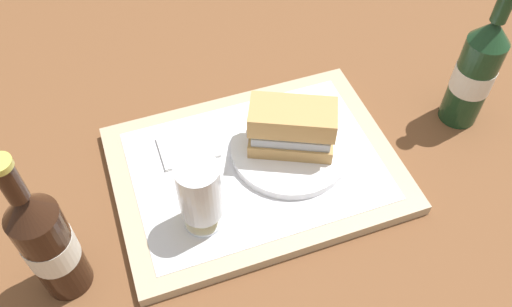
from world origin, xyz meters
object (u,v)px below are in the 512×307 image
plate (290,148)px  sandwich (290,127)px  beer_bottle (47,242)px  second_bottle (475,70)px  beer_glass (200,194)px

plate → sandwich: bearing=-25.3°
beer_bottle → plate: bearing=-165.4°
beer_bottle → second_bottle: 0.68m
beer_bottle → second_bottle: same height
sandwich → beer_bottle: 0.38m
sandwich → second_bottle: bearing=-155.8°
sandwich → beer_bottle: bearing=40.2°
plate → beer_bottle: 0.38m
plate → beer_bottle: beer_bottle is taller
plate → second_bottle: second_bottle is taller
plate → second_bottle: size_ratio=0.71×
plate → second_bottle: 0.32m
plate → sandwich: 0.05m
beer_glass → second_bottle: bearing=-171.1°
sandwich → second_bottle: 0.32m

